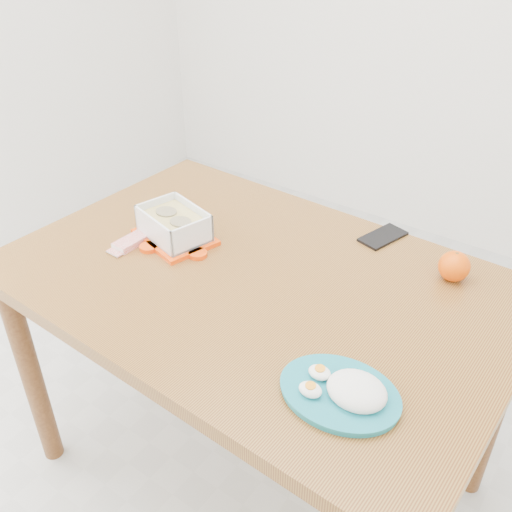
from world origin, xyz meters
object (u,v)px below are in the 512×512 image
Objects in this scene: rice_plate at (345,390)px; smartphone at (383,237)px; food_container at (174,225)px; orange_fruit at (454,266)px; dining_table at (256,307)px.

smartphone is (-0.19, 0.57, -0.02)m from rice_plate.
food_container is 0.97× the size of rice_plate.
dining_table is at bearing -145.77° from orange_fruit.
smartphone reaches higher than dining_table.
rice_plate is (-0.03, -0.49, -0.02)m from orange_fruit.
smartphone is at bearing 65.05° from dining_table.
food_container is 1.77× the size of smartphone.
rice_plate is 1.83× the size of smartphone.
orange_fruit is 0.30× the size of rice_plate.
orange_fruit is 0.49m from rice_plate.
dining_table is 16.82× the size of orange_fruit.
rice_plate is at bearing -93.57° from orange_fruit.
smartphone is at bearing 51.25° from food_container.
food_container reaches higher than dining_table.
dining_table is 0.40m from smartphone.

